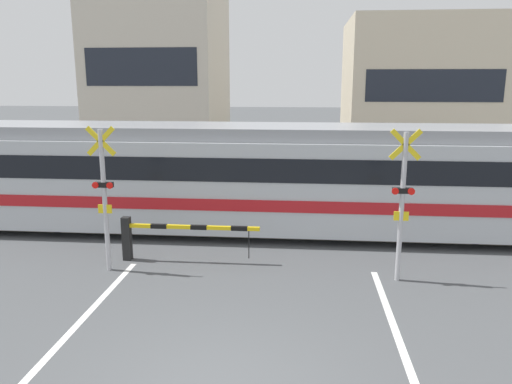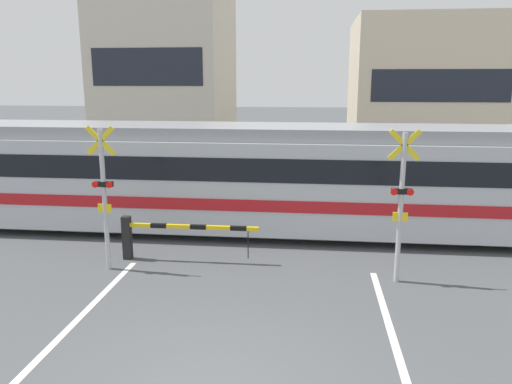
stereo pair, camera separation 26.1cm
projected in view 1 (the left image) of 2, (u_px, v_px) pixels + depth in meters
rail_track_near at (260, 237)px, 14.24m from camera, size 50.00×0.10×0.08m
rail_track_far at (264, 223)px, 15.64m from camera, size 50.00×0.10×0.08m
road_stripe_left at (39, 366)px, 7.84m from camera, size 0.14×9.03×0.01m
commuter_train at (261, 175)px, 14.59m from camera, size 19.34×2.88×3.15m
crossing_barrier_near at (159, 233)px, 12.31m from camera, size 3.43×0.20×1.10m
crossing_barrier_far at (335, 190)px, 17.18m from camera, size 3.43×0.20×1.10m
crossing_signal_left at (104, 193)px, 11.44m from camera, size 0.68×0.15×3.41m
crossing_signal_right at (402, 199)px, 10.83m from camera, size 0.68×0.15×3.41m
pedestrian at (263, 172)px, 19.49m from camera, size 0.38×0.22×1.58m
building_left_of_street at (162, 77)px, 28.22m from camera, size 6.73×7.27×9.21m
building_right_of_street at (417, 92)px, 27.10m from camera, size 7.62×7.27×7.58m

